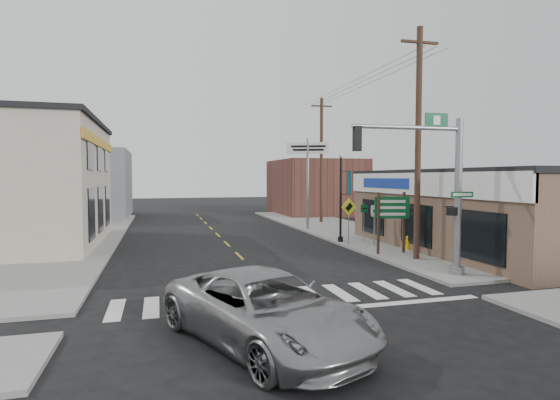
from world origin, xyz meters
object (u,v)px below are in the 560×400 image
object	(u,v)px
traffic_signal_pole	(442,179)
guide_sign	(392,214)
fire_hydrant	(408,242)
utility_pole_far	(321,159)
suv	(265,309)
dance_center_sign	(308,160)
lamp_post	(342,190)
utility_pole_near	(418,141)
bare_tree	(442,180)

from	to	relation	value
traffic_signal_pole	guide_sign	bearing A→B (deg)	84.39
fire_hydrant	utility_pole_far	world-z (taller)	utility_pole_far
suv	dance_center_sign	world-z (taller)	dance_center_sign
lamp_post	dance_center_sign	size ratio (longest dim) A/B	0.78
lamp_post	utility_pole_far	bearing A→B (deg)	75.89
suv	utility_pole_far	distance (m)	26.92
suv	fire_hydrant	world-z (taller)	suv
traffic_signal_pole	guide_sign	xyz separation A→B (m)	(0.65, 4.74, -1.71)
guide_sign	lamp_post	world-z (taller)	lamp_post
lamp_post	utility_pole_near	bearing A→B (deg)	-78.07
traffic_signal_pole	utility_pole_far	xyz separation A→B (m)	(2.76, 19.77, 1.61)
bare_tree	suv	bearing A→B (deg)	-142.22
utility_pole_near	guide_sign	bearing A→B (deg)	106.14
bare_tree	utility_pole_near	xyz separation A→B (m)	(-1.69, -0.55, 1.73)
lamp_post	dance_center_sign	world-z (taller)	dance_center_sign
utility_pole_far	dance_center_sign	bearing A→B (deg)	-117.94
dance_center_sign	traffic_signal_pole	bearing A→B (deg)	-67.70
lamp_post	dance_center_sign	bearing A→B (deg)	89.58
traffic_signal_pole	dance_center_sign	distance (m)	15.37
guide_sign	traffic_signal_pole	bearing A→B (deg)	-84.52
traffic_signal_pole	fire_hydrant	world-z (taller)	traffic_signal_pole
suv	bare_tree	xyz separation A→B (m)	(10.63, 8.24, 2.89)
fire_hydrant	utility_pole_far	distance (m)	15.12
dance_center_sign	bare_tree	bearing A→B (deg)	-54.53
guide_sign	utility_pole_near	xyz separation A→B (m)	(0.38, -1.56, 3.39)
utility_pole_far	suv	bearing A→B (deg)	-110.10
traffic_signal_pole	bare_tree	size ratio (longest dim) A/B	1.33
guide_sign	fire_hydrant	bearing A→B (deg)	40.92
guide_sign	dance_center_sign	size ratio (longest dim) A/B	0.46
suv	bare_tree	distance (m)	13.76
guide_sign	lamp_post	bearing A→B (deg)	113.42
fire_hydrant	bare_tree	world-z (taller)	bare_tree
lamp_post	dance_center_sign	xyz separation A→B (m)	(0.14, 6.32, 1.95)
suv	dance_center_sign	distance (m)	21.77
traffic_signal_pole	lamp_post	size ratio (longest dim) A/B	1.20
dance_center_sign	utility_pole_near	size ratio (longest dim) A/B	0.62
suv	utility_pole_near	size ratio (longest dim) A/B	0.57
dance_center_sign	bare_tree	world-z (taller)	dance_center_sign
dance_center_sign	bare_tree	size ratio (longest dim) A/B	1.42
suv	dance_center_sign	xyz separation A→B (m)	(7.94, 19.83, 4.20)
traffic_signal_pole	dance_center_sign	size ratio (longest dim) A/B	0.94
utility_pole_near	bare_tree	bearing A→B (deg)	20.46
traffic_signal_pole	dance_center_sign	world-z (taller)	dance_center_sign
bare_tree	traffic_signal_pole	bearing A→B (deg)	-126.13
traffic_signal_pole	bare_tree	world-z (taller)	traffic_signal_pole
guide_sign	utility_pole_near	world-z (taller)	utility_pole_near
suv	fire_hydrant	xyz separation A→B (m)	(9.94, 9.98, -0.29)
bare_tree	utility_pole_far	bearing A→B (deg)	89.83
traffic_signal_pole	fire_hydrant	xyz separation A→B (m)	(2.02, 5.46, -3.22)
guide_sign	utility_pole_near	bearing A→B (deg)	-63.23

